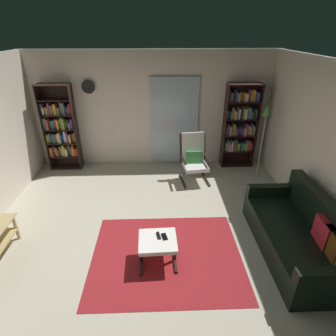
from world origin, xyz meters
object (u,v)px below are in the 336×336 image
object	(u,v)px
lounge_armchair	(194,157)
cell_phone	(164,237)
floor_lamp_by_shelf	(266,120)
wall_clock	(88,87)
bookshelf_near_tv	(61,129)
ottoman	(158,244)
bookshelf_near_sofa	(240,124)
leather_sofa	(300,236)
tv_remote	(159,236)

from	to	relation	value
lounge_armchair	cell_phone	xyz separation A→B (m)	(-0.69, -2.34, -0.12)
floor_lamp_by_shelf	wall_clock	xyz separation A→B (m)	(-3.70, 0.76, 0.54)
bookshelf_near_tv	ottoman	bearing A→B (deg)	-54.80
bookshelf_near_sofa	bookshelf_near_tv	bearing A→B (deg)	179.93
leather_sofa	cell_phone	world-z (taller)	leather_sofa
lounge_armchair	wall_clock	distance (m)	2.74
bookshelf_near_tv	tv_remote	world-z (taller)	bookshelf_near_tv
floor_lamp_by_shelf	leather_sofa	bearing A→B (deg)	-94.02
leather_sofa	cell_phone	xyz separation A→B (m)	(-1.97, -0.07, 0.11)
floor_lamp_by_shelf	wall_clock	world-z (taller)	wall_clock
bookshelf_near_sofa	wall_clock	distance (m)	3.46
lounge_armchair	cell_phone	size ratio (longest dim) A/B	7.30
tv_remote	wall_clock	world-z (taller)	wall_clock
bookshelf_near_tv	cell_phone	size ratio (longest dim) A/B	13.92
bookshelf_near_sofa	floor_lamp_by_shelf	world-z (taller)	bookshelf_near_sofa
floor_lamp_by_shelf	bookshelf_near_sofa	bearing A→B (deg)	119.09
tv_remote	wall_clock	size ratio (longest dim) A/B	0.50
lounge_armchair	wall_clock	xyz separation A→B (m)	(-2.25, 0.83, 1.32)
bookshelf_near_sofa	wall_clock	size ratio (longest dim) A/B	6.67
leather_sofa	floor_lamp_by_shelf	world-z (taller)	floor_lamp_by_shelf
ottoman	wall_clock	xyz separation A→B (m)	(-1.47, 3.22, 1.51)
cell_phone	floor_lamp_by_shelf	xyz separation A→B (m)	(2.14, 2.41, 0.89)
tv_remote	wall_clock	bearing A→B (deg)	102.97
cell_phone	floor_lamp_by_shelf	bearing A→B (deg)	35.15
bookshelf_near_sofa	cell_phone	distance (m)	3.56
bookshelf_near_sofa	ottoman	world-z (taller)	bookshelf_near_sofa
bookshelf_near_sofa	floor_lamp_by_shelf	distance (m)	0.74
lounge_armchair	cell_phone	world-z (taller)	lounge_armchair
bookshelf_near_tv	bookshelf_near_sofa	size ratio (longest dim) A/B	1.01
bookshelf_near_tv	tv_remote	size ratio (longest dim) A/B	13.53
lounge_armchair	floor_lamp_by_shelf	size ratio (longest dim) A/B	0.62
tv_remote	bookshelf_near_tv	bearing A→B (deg)	113.76
lounge_armchair	floor_lamp_by_shelf	world-z (taller)	floor_lamp_by_shelf
bookshelf_near_sofa	lounge_armchair	size ratio (longest dim) A/B	1.89
leather_sofa	lounge_armchair	xyz separation A→B (m)	(-1.28, 2.27, 0.23)
cell_phone	wall_clock	distance (m)	3.81
lounge_armchair	ottoman	distance (m)	2.52
leather_sofa	ottoman	distance (m)	2.07
ottoman	floor_lamp_by_shelf	bearing A→B (deg)	47.77
bookshelf_near_sofa	lounge_armchair	xyz separation A→B (m)	(-1.11, -0.67, -0.50)
ottoman	bookshelf_near_tv	bearing A→B (deg)	125.20
bookshelf_near_tv	floor_lamp_by_shelf	world-z (taller)	bookshelf_near_tv
lounge_armchair	leather_sofa	bearing A→B (deg)	-60.58
ottoman	floor_lamp_by_shelf	world-z (taller)	floor_lamp_by_shelf
wall_clock	bookshelf_near_tv	bearing A→B (deg)	-167.64
ottoman	wall_clock	distance (m)	3.84
bookshelf_near_sofa	tv_remote	bearing A→B (deg)	-122.21
lounge_armchair	ottoman	world-z (taller)	lounge_armchair
floor_lamp_by_shelf	ottoman	bearing A→B (deg)	-132.23
lounge_armchair	floor_lamp_by_shelf	xyz separation A→B (m)	(1.45, 0.07, 0.77)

